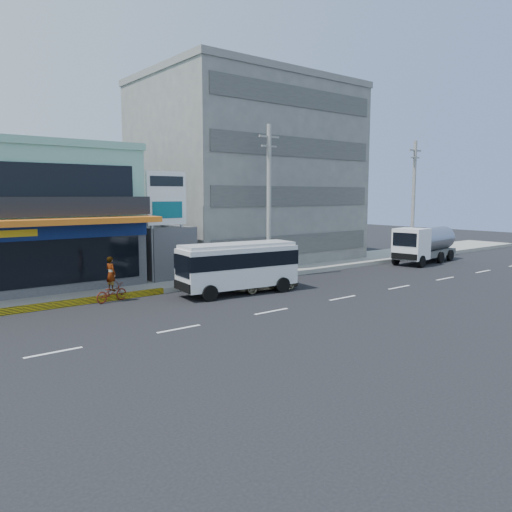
{
  "coord_description": "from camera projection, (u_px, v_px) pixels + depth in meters",
  "views": [
    {
      "loc": [
        -14.95,
        -17.67,
        5.5
      ],
      "look_at": [
        1.7,
        3.34,
        2.2
      ],
      "focal_mm": 35.0,
      "sensor_mm": 36.0,
      "label": 1
    }
  ],
  "objects": [
    {
      "name": "motorcycle_rider",
      "position": [
        111.0,
        287.0,
        25.7
      ],
      "size": [
        1.94,
        1.09,
        2.35
      ],
      "color": "#601C0D",
      "rests_on": "ground"
    },
    {
      "name": "tanker_truck",
      "position": [
        424.0,
        244.0,
        40.34
      ],
      "size": [
        7.61,
        3.27,
        2.91
      ],
      "color": "white",
      "rests_on": "ground"
    },
    {
      "name": "minibus",
      "position": [
        238.0,
        264.0,
        27.76
      ],
      "size": [
        6.95,
        2.98,
        2.83
      ],
      "color": "silver",
      "rests_on": "ground"
    },
    {
      "name": "ground",
      "position": [
        272.0,
        311.0,
        23.64
      ],
      "size": [
        120.0,
        120.0,
        0.0
      ],
      "primitive_type": "plane",
      "color": "black",
      "rests_on": "ground"
    },
    {
      "name": "concrete_building",
      "position": [
        247.0,
        176.0,
        40.61
      ],
      "size": [
        16.0,
        12.0,
        14.0
      ],
      "primitive_type": "cube",
      "color": "gray",
      "rests_on": "ground"
    },
    {
      "name": "utility_pole_near",
      "position": [
        269.0,
        200.0,
        32.46
      ],
      "size": [
        1.6,
        0.3,
        10.0
      ],
      "color": "#999993",
      "rests_on": "ground"
    },
    {
      "name": "billboard",
      "position": [
        167.0,
        204.0,
        29.88
      ],
      "size": [
        2.6,
        0.18,
        6.9
      ],
      "color": "gray",
      "rests_on": "ground"
    },
    {
      "name": "utility_pole_far",
      "position": [
        413.0,
        199.0,
        42.33
      ],
      "size": [
        1.6,
        0.3,
        10.0
      ],
      "color": "#999993",
      "rests_on": "ground"
    },
    {
      "name": "shop_building",
      "position": [
        13.0,
        221.0,
        29.06
      ],
      "size": [
        12.4,
        11.7,
        8.0
      ],
      "color": "#403F44",
      "rests_on": "ground"
    },
    {
      "name": "gap_structure",
      "position": [
        154.0,
        252.0,
        32.76
      ],
      "size": [
        3.0,
        6.0,
        3.5
      ],
      "primitive_type": "cube",
      "color": "#403F44",
      "rests_on": "ground"
    },
    {
      "name": "sidewalk",
      "position": [
        238.0,
        273.0,
        34.09
      ],
      "size": [
        70.0,
        5.0,
        0.3
      ],
      "primitive_type": "cube",
      "color": "gray",
      "rests_on": "ground"
    },
    {
      "name": "satellite_dish",
      "position": [
        160.0,
        225.0,
        31.75
      ],
      "size": [
        1.5,
        1.5,
        0.15
      ],
      "primitive_type": "cylinder",
      "color": "slate",
      "rests_on": "gap_structure"
    },
    {
      "name": "sedan",
      "position": [
        263.0,
        278.0,
        28.79
      ],
      "size": [
        4.51,
        2.24,
        1.48
      ],
      "primitive_type": "imported",
      "rotation": [
        0.0,
        0.0,
        1.45
      ],
      "color": "tan",
      "rests_on": "ground"
    }
  ]
}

